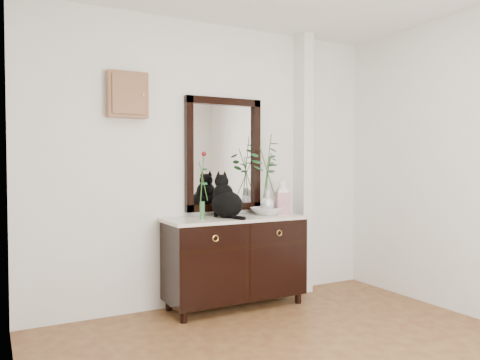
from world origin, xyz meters
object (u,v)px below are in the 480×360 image
sideboard (235,257)px  lotus_bowl (267,211)px  ginger_jar (282,197)px  cat (227,195)px

sideboard → lotus_bowl: (0.37, 0.03, 0.41)m
lotus_bowl → ginger_jar: size_ratio=0.86×
cat → ginger_jar: size_ratio=1.19×
lotus_bowl → ginger_jar: (0.15, -0.03, 0.14)m
cat → ginger_jar: cat is taller
sideboard → ginger_jar: ginger_jar is taller
sideboard → lotus_bowl: size_ratio=4.49×
sideboard → lotus_bowl: lotus_bowl is taller
sideboard → lotus_bowl: 0.56m
sideboard → ginger_jar: bearing=-0.1°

